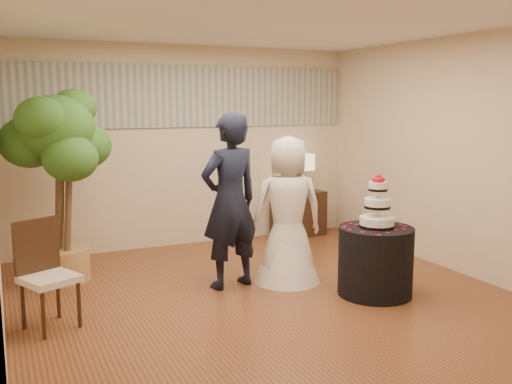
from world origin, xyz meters
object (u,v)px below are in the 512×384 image
cake_table (375,261)px  console (299,214)px  wedding_cake (378,201)px  ficus_tree (59,185)px  table_lamp (299,173)px  side_chair (49,276)px  bride (287,210)px  groom (230,201)px

cake_table → console: size_ratio=0.96×
wedding_cake → ficus_tree: bearing=147.8°
cake_table → wedding_cake: 0.65m
ficus_tree → cake_table: bearing=-32.2°
table_lamp → wedding_cake: bearing=-101.7°
ficus_tree → side_chair: size_ratio=2.26×
bride → cake_table: (0.64, -0.79, -0.47)m
console → side_chair: bearing=-155.9°
groom → cake_table: groom is taller
bride → side_chair: (-2.57, -0.32, -0.34)m
cake_table → ficus_tree: bearing=147.8°
table_lamp → console: bearing=0.0°
cake_table → wedding_cake: size_ratio=1.39×
groom → table_lamp: (1.85, 1.78, 0.01)m
console → ficus_tree: bearing=-173.1°
side_chair → bride: bearing=-17.9°
cake_table → bride: bearing=128.7°
groom → side_chair: groom is taller
bride → console: size_ratio=2.04×
wedding_cake → table_lamp: (0.55, 2.67, -0.04)m
cake_table → console: cake_table is taller
ficus_tree → console: bearing=13.0°
cake_table → groom: bearing=145.4°
groom → side_chair: bearing=1.3°
ficus_tree → side_chair: (-0.26, -1.39, -0.62)m
groom → ficus_tree: ficus_tree is taller
wedding_cake → console: (0.55, 2.67, -0.67)m
table_lamp → side_chair: (-3.76, -2.20, -0.48)m
groom → table_lamp: size_ratio=3.31×
ficus_tree → side_chair: 1.54m
groom → bride: groom is taller
groom → ficus_tree: (-1.66, 0.97, 0.15)m
cake_table → wedding_cake: wedding_cake is taller
bride → ficus_tree: 2.57m
table_lamp → ficus_tree: size_ratio=0.26×
cake_table → console: 2.73m
wedding_cake → groom: bearing=145.4°
table_lamp → ficus_tree: bearing=-167.0°
console → side_chair: 4.36m
bride → wedding_cake: bearing=141.0°
groom → cake_table: size_ratio=2.45×
bride → side_chair: 2.62m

